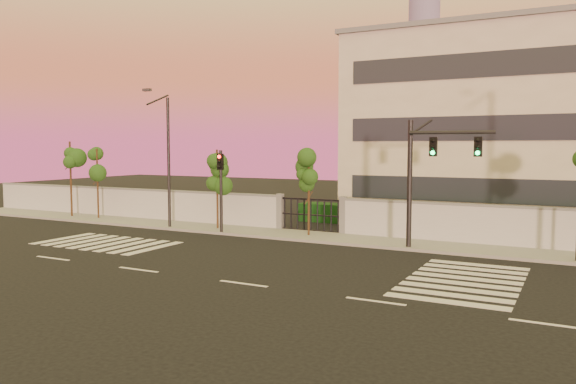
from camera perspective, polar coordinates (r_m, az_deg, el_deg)
name	(u,v)px	position (r m, az deg, el deg)	size (l,w,h in m)	color
ground	(244,284)	(20.65, -4.53, -9.28)	(120.00, 120.00, 0.00)	black
sidewalk	(350,240)	(29.86, 6.31, -4.82)	(60.00, 3.00, 0.15)	gray
perimeter_wall	(362,218)	(31.07, 7.51, -2.61)	(60.00, 0.36, 2.20)	#B6B9BD
hedge_row	(395,218)	(33.35, 10.85, -2.60)	(41.00, 4.25, 1.80)	black
institutional_building	(553,128)	(38.99, 25.31, 5.93)	(24.40, 12.40, 12.25)	beige
distant_skyscraper	(424,37)	(311.71, 13.63, 15.02)	(16.00, 16.00, 118.00)	slate
road_markings	(259,261)	(24.58, -2.97, -7.00)	(57.00, 7.62, 0.02)	silver
street_tree_a	(71,162)	(41.70, -21.21, 2.88)	(1.63, 1.29, 5.33)	#382314
street_tree_b	(98,168)	(40.01, -18.78, 2.36)	(1.45, 1.16, 4.83)	#382314
street_tree_c	(218,171)	(33.21, -7.17, 2.12)	(1.48, 1.18, 4.80)	#382314
street_tree_d	(309,175)	(30.44, 2.18, 1.79)	(1.39, 1.11, 4.70)	#382314
traffic_signal_main	(426,169)	(27.17, 13.86, 2.31)	(3.92, 0.78, 6.22)	black
traffic_signal_secondary	(221,181)	(31.72, -6.85, 1.09)	(0.37, 0.35, 4.76)	black
streetlight_west	(167,155)	(34.20, -12.22, 3.66)	(0.49, 1.98, 8.24)	black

